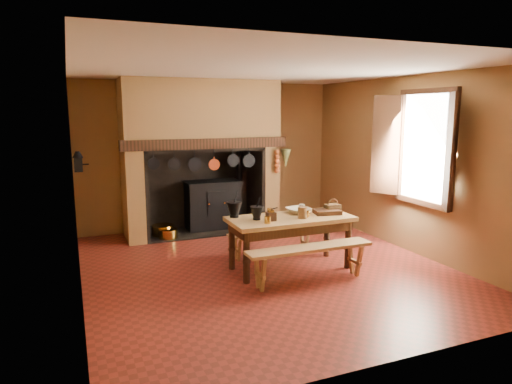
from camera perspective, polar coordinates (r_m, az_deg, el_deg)
floor at (r=6.72m, az=1.19°, el=-9.45°), size 5.50×5.50×0.00m
ceiling at (r=6.36m, az=1.28°, el=15.07°), size 5.50×5.50×0.00m
back_wall at (r=8.96m, az=-5.81°, el=4.61°), size 5.00×0.02×2.80m
wall_left at (r=5.87m, az=-21.76°, el=1.06°), size 0.02×5.50×2.80m
wall_right at (r=7.73m, az=18.52°, el=3.27°), size 0.02×5.50×2.80m
wall_front at (r=4.06m, az=16.91°, el=-2.42°), size 5.00×0.02×2.80m
chimney_breast at (r=8.43m, az=-6.97°, el=7.05°), size 2.95×0.96×2.80m
iron_range at (r=8.80m, az=-5.40°, el=-1.52°), size 1.12×0.55×1.60m
hearth_pans at (r=8.44m, az=-11.48°, el=-4.89°), size 0.51×0.62×0.20m
hanging_pans at (r=7.98m, az=-6.22°, el=3.64°), size 1.92×0.29×0.27m
onion_string at (r=8.43m, az=2.63°, el=3.83°), size 0.12×0.10×0.46m
herb_bunch at (r=8.50m, az=3.73°, el=4.21°), size 0.20×0.20×0.35m
window at (r=7.30m, az=19.80°, el=5.19°), size 0.39×1.75×1.76m
wall_coffee_mill at (r=7.40m, az=-21.36°, el=3.72°), size 0.23×0.16×0.31m
work_table at (r=6.53m, az=4.32°, el=-4.16°), size 1.77×0.78×0.76m
bench_front at (r=6.11m, az=6.73°, el=-7.88°), size 1.75×0.31×0.49m
bench_back at (r=7.17m, az=2.03°, el=-5.70°), size 1.42×0.25×0.40m
mortar_large at (r=6.44m, az=-2.74°, el=-2.11°), size 0.22×0.22×0.37m
mortar_small at (r=6.30m, az=0.09°, el=-2.55°), size 0.19×0.19×0.32m
coffee_grinder at (r=6.25m, az=1.89°, el=-2.98°), size 0.16×0.12×0.18m
brass_mug_a at (r=6.10m, az=1.45°, el=-3.52°), size 0.09×0.09×0.10m
brass_mug_b at (r=6.67m, az=1.73°, el=-2.39°), size 0.07×0.07×0.08m
mixing_bowl at (r=6.73m, az=5.32°, el=-2.32°), size 0.38×0.38×0.08m
stoneware_crock at (r=6.42m, az=5.83°, el=-2.57°), size 0.16×0.16×0.16m
glass_jar at (r=6.65m, az=5.74°, el=-2.17°), size 0.11×0.11×0.15m
wicker_basket at (r=6.84m, az=9.56°, el=-1.98°), size 0.23×0.17×0.21m
wooden_tray at (r=6.75m, az=8.88°, el=-2.45°), size 0.42×0.34×0.06m
brass_cup at (r=6.48m, az=6.31°, el=-2.79°), size 0.12×0.12×0.09m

